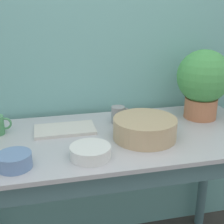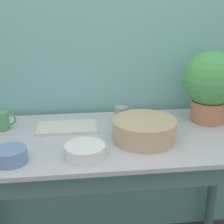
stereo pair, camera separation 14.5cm
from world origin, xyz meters
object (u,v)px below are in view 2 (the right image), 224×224
at_px(mug_green, 1,121).
at_px(tray_board, 67,128).
at_px(bowl_small_enamel_white, 85,151).
at_px(potted_plant, 211,83).
at_px(bowl_small_blue, 10,156).
at_px(bowl_wash_large, 144,130).
at_px(mug_grey, 122,115).

xyz_separation_m(mug_green, tray_board, (0.32, -0.04, -0.04)).
distance_m(bowl_small_enamel_white, tray_board, 0.31).
bearing_deg(potted_plant, bowl_small_enamel_white, -154.02).
height_order(potted_plant, bowl_small_blue, potted_plant).
bearing_deg(tray_board, bowl_small_enamel_white, -75.05).
distance_m(potted_plant, tray_board, 0.77).
bearing_deg(potted_plant, bowl_wash_large, -153.61).
bearing_deg(tray_board, bowl_small_blue, -124.97).
bearing_deg(bowl_wash_large, bowl_small_blue, -165.69).
bearing_deg(mug_grey, bowl_small_blue, -144.44).
distance_m(mug_grey, bowl_small_blue, 0.62).
distance_m(potted_plant, mug_grey, 0.48).
relative_size(bowl_wash_large, bowl_small_enamel_white, 1.74).
height_order(mug_green, tray_board, mug_green).
height_order(mug_green, mug_grey, mug_green).
xyz_separation_m(potted_plant, bowl_small_blue, (-0.96, -0.34, -0.18)).
distance_m(mug_grey, bowl_small_enamel_white, 0.40).
bearing_deg(bowl_small_enamel_white, tray_board, 104.95).
relative_size(mug_green, tray_board, 0.39).
xyz_separation_m(bowl_small_enamel_white, tray_board, (-0.08, 0.30, -0.02)).
distance_m(bowl_wash_large, bowl_small_blue, 0.60).
bearing_deg(tray_board, potted_plant, 1.88).
relative_size(potted_plant, bowl_small_blue, 2.77).
xyz_separation_m(mug_grey, bowl_small_blue, (-0.50, -0.36, -0.02)).
bearing_deg(bowl_wash_large, bowl_small_enamel_white, -154.59).
bearing_deg(mug_green, tray_board, -6.61).
distance_m(mug_grey, tray_board, 0.29).
bearing_deg(potted_plant, bowl_small_blue, -160.64).
relative_size(bowl_small_enamel_white, tray_board, 0.58).
bearing_deg(potted_plant, tray_board, -178.12).
height_order(bowl_small_blue, tray_board, bowl_small_blue).
bearing_deg(bowl_wash_large, mug_green, 163.36).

